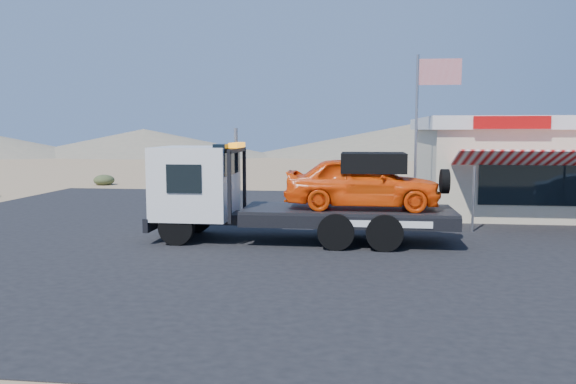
% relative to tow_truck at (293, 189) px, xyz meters
% --- Properties ---
extents(ground, '(120.00, 120.00, 0.00)m').
position_rel_tow_truck_xyz_m(ground, '(-0.72, -1.05, -1.62)').
color(ground, '#A07E5B').
rests_on(ground, ground).
extents(asphalt_lot, '(32.00, 24.00, 0.02)m').
position_rel_tow_truck_xyz_m(asphalt_lot, '(1.28, 1.95, -1.61)').
color(asphalt_lot, black).
rests_on(asphalt_lot, ground).
extents(tow_truck, '(8.99, 2.67, 3.01)m').
position_rel_tow_truck_xyz_m(tow_truck, '(0.00, 0.00, 0.00)').
color(tow_truck, black).
rests_on(tow_truck, asphalt_lot).
extents(jerky_store, '(10.40, 9.97, 3.90)m').
position_rel_tow_truck_xyz_m(jerky_store, '(9.78, 7.93, 0.37)').
color(jerky_store, beige).
rests_on(jerky_store, asphalt_lot).
extents(flagpole, '(1.55, 0.10, 6.00)m').
position_rel_tow_truck_xyz_m(flagpole, '(4.22, 3.45, 2.15)').
color(flagpole, '#99999E').
rests_on(flagpole, asphalt_lot).
extents(desert_scrub, '(22.69, 32.92, 0.68)m').
position_rel_tow_truck_xyz_m(desert_scrub, '(-14.85, 7.72, -1.32)').
color(desert_scrub, '#334123').
rests_on(desert_scrub, ground).
extents(distant_hills, '(126.00, 48.00, 4.20)m').
position_rel_tow_truck_xyz_m(distant_hills, '(-10.49, 54.10, 0.27)').
color(distant_hills, '#726B59').
rests_on(distant_hills, ground).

